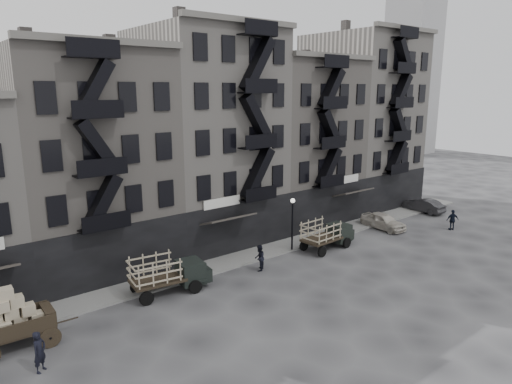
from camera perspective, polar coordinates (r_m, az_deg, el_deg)
ground at (r=32.61m, az=3.77°, el=-9.76°), size 140.00×140.00×0.00m
sidewalk at (r=35.24m, az=-0.39°, el=-7.84°), size 55.00×2.50×0.15m
building_midwest at (r=33.96m, az=-20.44°, el=3.54°), size 10.00×11.35×16.20m
building_center at (r=38.13m, az=-6.13°, el=6.72°), size 10.00×11.35×18.20m
building_mideast at (r=44.41m, az=4.87°, el=6.30°), size 10.00×11.35×16.20m
building_east at (r=51.66m, az=13.06°, el=8.60°), size 10.00×11.35×19.20m
lamp_post at (r=35.43m, az=4.58°, el=-3.15°), size 0.36×0.36×4.28m
wagon at (r=25.70m, az=-28.28°, el=-13.43°), size 3.78×2.12×3.15m
stake_truck_west at (r=29.21m, az=-10.91°, el=-9.71°), size 5.18×2.60×2.50m
stake_truck_east at (r=36.70m, az=8.92°, el=-4.96°), size 4.97×2.25×2.45m
car_east at (r=43.12m, az=15.62°, el=-3.51°), size 1.96×4.42×1.48m
car_far at (r=50.23m, az=20.22°, el=-1.58°), size 1.73×4.37×1.42m
pedestrian_west at (r=23.74m, az=-25.44°, el=-17.59°), size 0.85×0.81×1.95m
pedestrian_mid at (r=32.21m, az=0.42°, el=-8.24°), size 1.15×1.12×1.86m
policeman at (r=44.81m, az=23.35°, el=-3.22°), size 1.17×0.98×1.88m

